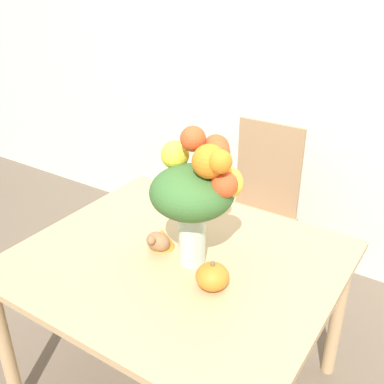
% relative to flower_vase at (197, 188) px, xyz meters
% --- Properties ---
extents(wall_back, '(8.00, 0.06, 2.70)m').
position_rel_flower_vase_xyz_m(wall_back, '(-0.08, 1.35, 0.29)').
color(wall_back, silver).
rests_on(wall_back, ground_plane).
extents(dining_table, '(1.23, 1.08, 0.74)m').
position_rel_flower_vase_xyz_m(dining_table, '(-0.08, -0.02, -0.41)').
color(dining_table, tan).
rests_on(dining_table, ground_plane).
extents(flower_vase, '(0.35, 0.34, 0.54)m').
position_rel_flower_vase_xyz_m(flower_vase, '(0.00, 0.00, 0.00)').
color(flower_vase, '#B2CCBC').
rests_on(flower_vase, dining_table).
extents(pumpkin, '(0.12, 0.12, 0.11)m').
position_rel_flower_vase_xyz_m(pumpkin, '(0.14, -0.11, -0.27)').
color(pumpkin, orange).
rests_on(pumpkin, dining_table).
extents(turkey_figurine, '(0.10, 0.14, 0.09)m').
position_rel_flower_vase_xyz_m(turkey_figurine, '(-0.17, -0.01, -0.28)').
color(turkey_figurine, '#936642').
rests_on(turkey_figurine, dining_table).
extents(dining_chair_near_window, '(0.43, 0.43, 1.01)m').
position_rel_flower_vase_xyz_m(dining_chair_near_window, '(-0.15, 0.89, -0.55)').
color(dining_chair_near_window, '#9E7A56').
rests_on(dining_chair_near_window, ground_plane).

